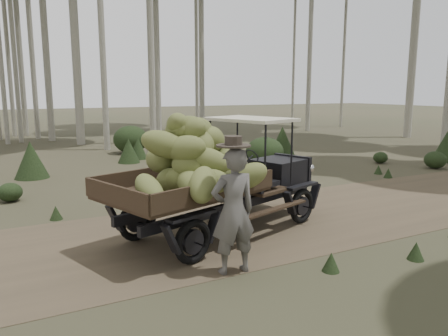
{
  "coord_description": "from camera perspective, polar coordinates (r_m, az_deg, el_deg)",
  "views": [
    {
      "loc": [
        -5.02,
        -7.28,
        2.71
      ],
      "look_at": [
        -1.26,
        -0.1,
        1.25
      ],
      "focal_mm": 35.0,
      "sensor_mm": 36.0,
      "label": 1
    }
  ],
  "objects": [
    {
      "name": "undergrowth",
      "position": [
        10.55,
        3.45,
        -1.62
      ],
      "size": [
        23.58,
        22.3,
        1.39
      ],
      "color": "#233319",
      "rests_on": "ground"
    },
    {
      "name": "dirt_track",
      "position": [
        9.25,
        6.66,
        -6.86
      ],
      "size": [
        70.0,
        4.0,
        0.01
      ],
      "primitive_type": "cube",
      "color": "brown",
      "rests_on": "ground"
    },
    {
      "name": "farmer",
      "position": [
        6.42,
        1.2,
        -5.46
      ],
      "size": [
        0.72,
        0.54,
        2.06
      ],
      "rotation": [
        0.0,
        0.0,
        3.06
      ],
      "color": "#585450",
      "rests_on": "ground"
    },
    {
      "name": "banana_truck",
      "position": [
        7.74,
        -2.09,
        0.3
      ],
      "size": [
        4.92,
        3.13,
        2.43
      ],
      "rotation": [
        0.0,
        0.0,
        0.31
      ],
      "color": "black",
      "rests_on": "ground"
    },
    {
      "name": "ground",
      "position": [
        9.25,
        6.66,
        -6.89
      ],
      "size": [
        120.0,
        120.0,
        0.0
      ],
      "primitive_type": "plane",
      "color": "#473D2B",
      "rests_on": "ground"
    }
  ]
}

